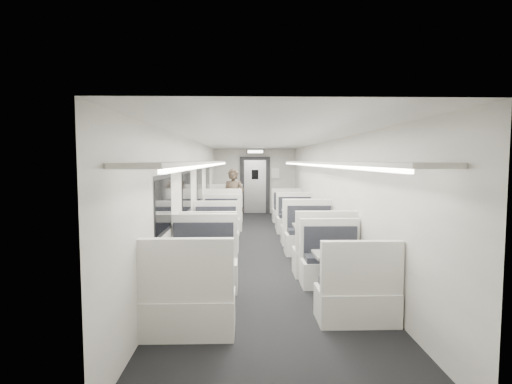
{
  "coord_description": "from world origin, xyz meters",
  "views": [
    {
      "loc": [
        -0.35,
        -8.76,
        1.97
      ],
      "look_at": [
        -0.1,
        0.59,
        1.23
      ],
      "focal_mm": 28.0,
      "sensor_mm": 36.0,
      "label": 1
    }
  ],
  "objects": [
    {
      "name": "wall_notice",
      "position": [
        0.75,
        5.92,
        1.5
      ],
      "size": [
        0.32,
        0.02,
        0.4
      ],
      "primitive_type": "cube",
      "color": "white",
      "rests_on": "room"
    },
    {
      "name": "booth_left_a",
      "position": [
        -1.0,
        3.27,
        0.4
      ],
      "size": [
        1.09,
        2.22,
        1.19
      ],
      "color": "silver",
      "rests_on": "room"
    },
    {
      "name": "booth_left_b",
      "position": [
        -1.0,
        1.06,
        0.35
      ],
      "size": [
        0.98,
        1.98,
        1.06
      ],
      "color": "silver",
      "rests_on": "room"
    },
    {
      "name": "booth_right_b",
      "position": [
        1.0,
        1.24,
        0.36
      ],
      "size": [
        1.0,
        2.04,
        1.09
      ],
      "color": "silver",
      "rests_on": "room"
    },
    {
      "name": "booth_right_d",
      "position": [
        1.0,
        -3.34,
        0.35
      ],
      "size": [
        0.96,
        1.94,
        1.04
      ],
      "color": "silver",
      "rests_on": "room"
    },
    {
      "name": "window_d",
      "position": [
        -1.49,
        -3.2,
        1.35
      ],
      "size": [
        0.02,
        1.18,
        0.84
      ],
      "primitive_type": "cube",
      "color": "black",
      "rests_on": "room"
    },
    {
      "name": "booth_right_c",
      "position": [
        1.0,
        -1.26,
        0.38
      ],
      "size": [
        1.04,
        2.11,
        1.13
      ],
      "color": "silver",
      "rests_on": "room"
    },
    {
      "name": "luggage_rack_right",
      "position": [
        1.24,
        -0.3,
        1.92
      ],
      "size": [
        0.46,
        10.4,
        0.09
      ],
      "color": "silver",
      "rests_on": "room"
    },
    {
      "name": "exit_sign",
      "position": [
        0.0,
        5.44,
        2.28
      ],
      "size": [
        0.62,
        0.12,
        0.16
      ],
      "color": "black",
      "rests_on": "room"
    },
    {
      "name": "passenger",
      "position": [
        -0.69,
        2.39,
        0.87
      ],
      "size": [
        0.72,
        0.57,
        1.74
      ],
      "primitive_type": "imported",
      "rotation": [
        0.0,
        0.0,
        -0.27
      ],
      "color": "black",
      "rests_on": "room"
    },
    {
      "name": "booth_right_a",
      "position": [
        1.0,
        3.26,
        0.35
      ],
      "size": [
        0.97,
        1.96,
        1.05
      ],
      "color": "silver",
      "rests_on": "room"
    },
    {
      "name": "booth_left_d",
      "position": [
        -1.0,
        -3.55,
        0.38
      ],
      "size": [
        1.05,
        2.12,
        1.13
      ],
      "color": "silver",
      "rests_on": "room"
    },
    {
      "name": "window_a",
      "position": [
        -1.49,
        3.4,
        1.35
      ],
      "size": [
        0.02,
        1.18,
        0.84
      ],
      "primitive_type": "cube",
      "color": "black",
      "rests_on": "room"
    },
    {
      "name": "window_b",
      "position": [
        -1.49,
        1.2,
        1.35
      ],
      "size": [
        0.02,
        1.18,
        0.84
      ],
      "primitive_type": "cube",
      "color": "black",
      "rests_on": "room"
    },
    {
      "name": "luggage_rack_left",
      "position": [
        -1.24,
        -0.3,
        1.92
      ],
      "size": [
        0.46,
        10.4,
        0.09
      ],
      "color": "silver",
      "rests_on": "room"
    },
    {
      "name": "window_c",
      "position": [
        -1.49,
        -1.0,
        1.35
      ],
      "size": [
        0.02,
        1.18,
        0.84
      ],
      "primitive_type": "cube",
      "color": "black",
      "rests_on": "room"
    },
    {
      "name": "vestibule_door",
      "position": [
        0.0,
        5.93,
        1.04
      ],
      "size": [
        1.1,
        0.13,
        2.1
      ],
      "color": "black",
      "rests_on": "room"
    },
    {
      "name": "room",
      "position": [
        0.0,
        0.0,
        1.2
      ],
      "size": [
        3.24,
        12.24,
        2.64
      ],
      "color": "black",
      "rests_on": "ground"
    },
    {
      "name": "booth_left_c",
      "position": [
        -1.0,
        -0.91,
        0.36
      ],
      "size": [
        0.99,
        2.01,
        1.08
      ],
      "color": "silver",
      "rests_on": "room"
    }
  ]
}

